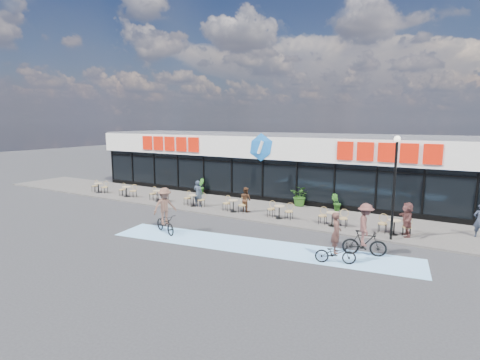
% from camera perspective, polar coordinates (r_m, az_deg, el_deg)
% --- Properties ---
extents(ground, '(120.00, 120.00, 0.00)m').
position_cam_1_polar(ground, '(20.29, -5.65, -6.95)').
color(ground, '#28282B').
rests_on(ground, ground).
extents(sidewalk, '(44.00, 5.00, 0.10)m').
position_cam_1_polar(sidewalk, '(23.94, 0.72, -4.31)').
color(sidewalk, '#57524D').
rests_on(sidewalk, ground).
extents(bike_lane, '(14.17, 4.13, 0.01)m').
position_cam_1_polar(bike_lane, '(17.04, 2.41, -10.03)').
color(bike_lane, '#7EBCEF').
rests_on(bike_lane, ground).
extents(building, '(30.60, 6.57, 4.75)m').
position_cam_1_polar(building, '(28.33, 6.19, 2.41)').
color(building, black).
rests_on(building, ground).
extents(lamp_post, '(0.28, 0.28, 4.80)m').
position_cam_1_polar(lamp_post, '(18.38, 22.51, 0.23)').
color(lamp_post, black).
rests_on(lamp_post, sidewalk).
extents(bistro_set_0, '(1.54, 0.62, 0.90)m').
position_cam_1_polar(bistro_set_0, '(30.76, -20.63, -0.95)').
color(bistro_set_0, tan).
rests_on(bistro_set_0, sidewalk).
extents(bistro_set_1, '(1.54, 0.62, 0.90)m').
position_cam_1_polar(bistro_set_1, '(28.48, -16.77, -1.51)').
color(bistro_set_1, tan).
rests_on(bistro_set_1, sidewalk).
extents(bistro_set_2, '(1.54, 0.62, 0.90)m').
position_cam_1_polar(bistro_set_2, '(26.36, -12.27, -2.15)').
color(bistro_set_2, tan).
rests_on(bistro_set_2, sidewalk).
extents(bistro_set_3, '(1.54, 0.62, 0.90)m').
position_cam_1_polar(bistro_set_3, '(24.43, -7.01, -2.89)').
color(bistro_set_3, tan).
rests_on(bistro_set_3, sidewalk).
extents(bistro_set_4, '(1.54, 0.62, 0.90)m').
position_cam_1_polar(bistro_set_4, '(22.75, -0.90, -3.71)').
color(bistro_set_4, tan).
rests_on(bistro_set_4, sidewalk).
extents(bistro_set_5, '(1.54, 0.62, 0.90)m').
position_cam_1_polar(bistro_set_5, '(21.36, 6.10, -4.60)').
color(bistro_set_5, tan).
rests_on(bistro_set_5, sidewalk).
extents(bistro_set_6, '(1.54, 0.62, 0.90)m').
position_cam_1_polar(bistro_set_6, '(20.35, 13.95, -5.51)').
color(bistro_set_6, tan).
rests_on(bistro_set_6, sidewalk).
extents(bistro_set_7, '(1.54, 0.62, 0.90)m').
position_cam_1_polar(bistro_set_7, '(19.74, 22.48, -6.38)').
color(bistro_set_7, tan).
rests_on(bistro_set_7, sidewalk).
extents(potted_plant_left, '(0.81, 0.84, 1.19)m').
position_cam_1_polar(potted_plant_left, '(28.21, -6.03, -0.98)').
color(potted_plant_left, '#25621C').
rests_on(potted_plant_left, sidewalk).
extents(potted_plant_mid, '(1.29, 1.14, 1.34)m').
position_cam_1_polar(potted_plant_mid, '(24.49, 9.19, -2.40)').
color(potted_plant_mid, '#275317').
rests_on(potted_plant_mid, sidewalk).
extents(potted_plant_right, '(0.71, 0.65, 1.05)m').
position_cam_1_polar(potted_plant_right, '(23.64, 14.45, -3.34)').
color(potted_plant_right, '#235117').
rests_on(potted_plant_right, sidewalk).
extents(patron_left, '(0.65, 0.45, 1.69)m').
position_cam_1_polar(patron_left, '(24.22, -6.42, -2.04)').
color(patron_left, '#2A3442').
rests_on(patron_left, sidewalk).
extents(patron_right, '(0.87, 0.76, 1.50)m').
position_cam_1_polar(patron_right, '(22.72, 0.87, -2.96)').
color(patron_right, '#3F2516').
rests_on(patron_right, sidewalk).
extents(pedestrian_a, '(0.93, 1.61, 1.65)m').
position_cam_1_polar(pedestrian_a, '(19.58, 24.11, -5.49)').
color(pedestrian_a, brown).
rests_on(pedestrian_a, sidewalk).
extents(pedestrian_c, '(0.67, 0.53, 1.61)m').
position_cam_1_polar(pedestrian_c, '(21.08, 32.74, -5.21)').
color(pedestrian_c, '#293141').
rests_on(pedestrian_c, sidewalk).
extents(cyclist_a, '(1.67, 1.05, 2.07)m').
position_cam_1_polar(cyclist_a, '(15.34, 14.37, -9.75)').
color(cyclist_a, black).
rests_on(cyclist_a, ground).
extents(cyclist_b, '(1.86, 1.28, 2.22)m').
position_cam_1_polar(cyclist_b, '(16.43, 18.51, -7.59)').
color(cyclist_b, black).
rests_on(cyclist_b, ground).
extents(cyclist_c, '(1.96, 1.37, 2.31)m').
position_cam_1_polar(cyclist_c, '(19.05, -11.35, -5.05)').
color(cyclist_c, black).
rests_on(cyclist_c, ground).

